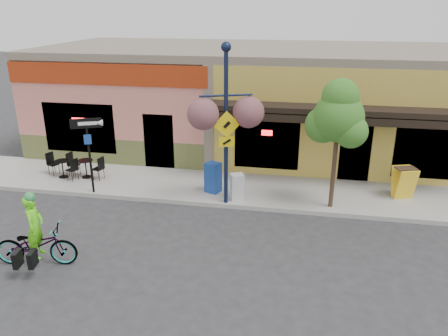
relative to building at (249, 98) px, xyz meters
name	(u,v)px	position (x,y,z in m)	size (l,w,h in m)	color
ground	(217,215)	(0.00, -7.50, -2.25)	(90.00, 90.00, 0.00)	#2D2D30
sidewalk	(228,188)	(0.00, -5.50, -2.17)	(24.00, 3.00, 0.15)	#9E9B93
curb	(221,205)	(0.00, -6.95, -2.17)	(24.00, 0.12, 0.15)	#A8A59E
building	(249,98)	(0.00, 0.00, 0.00)	(18.20, 8.20, 4.50)	#D07467
bicycle	(36,245)	(-3.94, -11.06, -1.71)	(0.72, 2.06, 1.08)	maroon
cyclist_rider	(36,236)	(-3.89, -11.06, -1.43)	(0.60, 0.39, 1.64)	#63EF19
lamp_post	(226,127)	(0.16, -6.85, 0.45)	(1.62, 0.65, 5.09)	#111B37
one_way_sign	(90,156)	(-4.49, -6.85, -0.79)	(1.00, 0.22, 2.62)	black
cafe_set_left	(62,166)	(-6.23, -5.77, -1.67)	(1.43, 0.71, 0.86)	black
cafe_set_right	(86,166)	(-5.36, -5.62, -1.66)	(1.48, 0.74, 0.89)	black
newspaper_box_blue	(213,177)	(-0.43, -6.07, -1.58)	(0.47, 0.42, 1.05)	navy
newspaper_box_grey	(237,187)	(0.47, -6.53, -1.66)	(0.41, 0.37, 0.88)	silver
street_tree	(336,145)	(3.51, -6.54, -0.03)	(1.61, 1.61, 4.14)	#3D7A26
sandwich_board	(407,185)	(5.95, -5.61, -1.56)	(0.65, 0.47, 1.08)	yellow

